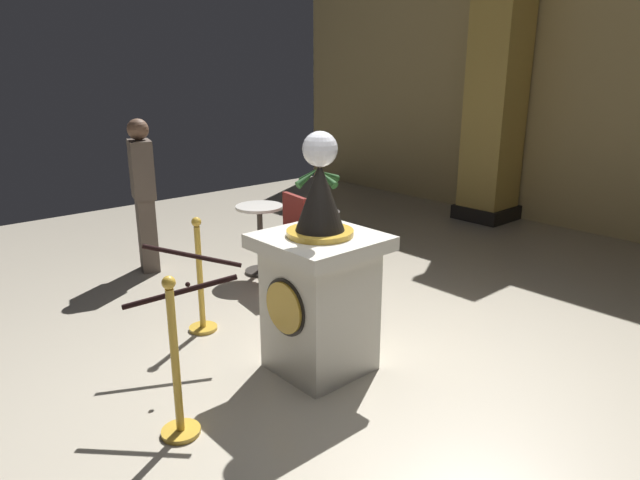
{
  "coord_description": "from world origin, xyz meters",
  "views": [
    {
      "loc": [
        2.58,
        -2.44,
        2.15
      ],
      "look_at": [
        -0.26,
        0.08,
        1.0
      ],
      "focal_mm": 31.75,
      "sensor_mm": 36.0,
      "label": 1
    }
  ],
  "objects_px": {
    "cafe_chair_red": "(287,234)",
    "bystander_guest": "(144,192)",
    "stanchion_near": "(201,292)",
    "cafe_table": "(260,231)",
    "stanchion_far": "(177,382)",
    "pedestal_clock": "(320,284)",
    "potted_palm_left": "(319,223)"
  },
  "relations": [
    {
      "from": "stanchion_near",
      "to": "cafe_table",
      "type": "height_order",
      "value": "stanchion_near"
    },
    {
      "from": "stanchion_near",
      "to": "stanchion_far",
      "type": "relative_size",
      "value": 0.97
    },
    {
      "from": "pedestal_clock",
      "to": "cafe_table",
      "type": "bearing_deg",
      "value": 155.73
    },
    {
      "from": "cafe_chair_red",
      "to": "pedestal_clock",
      "type": "bearing_deg",
      "value": -30.01
    },
    {
      "from": "pedestal_clock",
      "to": "cafe_chair_red",
      "type": "xyz_separation_m",
      "value": [
        -1.4,
        0.81,
        -0.09
      ]
    },
    {
      "from": "cafe_table",
      "to": "stanchion_far",
      "type": "bearing_deg",
      "value": -45.78
    },
    {
      "from": "bystander_guest",
      "to": "cafe_chair_red",
      "type": "xyz_separation_m",
      "value": [
        1.46,
        0.79,
        -0.31
      ]
    },
    {
      "from": "cafe_table",
      "to": "stanchion_near",
      "type": "bearing_deg",
      "value": -55.72
    },
    {
      "from": "pedestal_clock",
      "to": "cafe_chair_red",
      "type": "distance_m",
      "value": 1.62
    },
    {
      "from": "potted_palm_left",
      "to": "bystander_guest",
      "type": "bearing_deg",
      "value": -104.94
    },
    {
      "from": "cafe_table",
      "to": "cafe_chair_red",
      "type": "xyz_separation_m",
      "value": [
        0.56,
        -0.08,
        0.1
      ]
    },
    {
      "from": "stanchion_far",
      "to": "potted_palm_left",
      "type": "distance_m",
      "value": 4.0
    },
    {
      "from": "stanchion_near",
      "to": "stanchion_far",
      "type": "xyz_separation_m",
      "value": [
        1.18,
        -0.85,
        0.01
      ]
    },
    {
      "from": "bystander_guest",
      "to": "stanchion_far",
      "type": "bearing_deg",
      "value": -22.32
    },
    {
      "from": "bystander_guest",
      "to": "cafe_table",
      "type": "bearing_deg",
      "value": 43.98
    },
    {
      "from": "stanchion_far",
      "to": "cafe_table",
      "type": "distance_m",
      "value": 2.88
    },
    {
      "from": "stanchion_far",
      "to": "cafe_table",
      "type": "xyz_separation_m",
      "value": [
        -2.01,
        2.06,
        0.12
      ]
    },
    {
      "from": "stanchion_near",
      "to": "cafe_chair_red",
      "type": "distance_m",
      "value": 1.19
    },
    {
      "from": "potted_palm_left",
      "to": "bystander_guest",
      "type": "distance_m",
      "value": 2.18
    },
    {
      "from": "cafe_chair_red",
      "to": "bystander_guest",
      "type": "bearing_deg",
      "value": -151.49
    },
    {
      "from": "stanchion_far",
      "to": "cafe_chair_red",
      "type": "relative_size",
      "value": 1.08
    },
    {
      "from": "pedestal_clock",
      "to": "stanchion_far",
      "type": "distance_m",
      "value": 1.22
    },
    {
      "from": "bystander_guest",
      "to": "cafe_table",
      "type": "relative_size",
      "value": 2.19
    },
    {
      "from": "pedestal_clock",
      "to": "stanchion_far",
      "type": "xyz_separation_m",
      "value": [
        0.04,
        -1.18,
        -0.3
      ]
    },
    {
      "from": "potted_palm_left",
      "to": "stanchion_far",
      "type": "bearing_deg",
      "value": -53.68
    },
    {
      "from": "bystander_guest",
      "to": "cafe_chair_red",
      "type": "relative_size",
      "value": 1.72
    },
    {
      "from": "stanchion_near",
      "to": "cafe_chair_red",
      "type": "xyz_separation_m",
      "value": [
        -0.27,
        1.14,
        0.23
      ]
    },
    {
      "from": "stanchion_far",
      "to": "bystander_guest",
      "type": "relative_size",
      "value": 0.62
    },
    {
      "from": "pedestal_clock",
      "to": "cafe_table",
      "type": "relative_size",
      "value": 2.32
    },
    {
      "from": "cafe_table",
      "to": "potted_palm_left",
      "type": "bearing_deg",
      "value": 107.27
    },
    {
      "from": "stanchion_near",
      "to": "cafe_chair_red",
      "type": "relative_size",
      "value": 1.04
    },
    {
      "from": "stanchion_near",
      "to": "bystander_guest",
      "type": "height_order",
      "value": "bystander_guest"
    }
  ]
}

